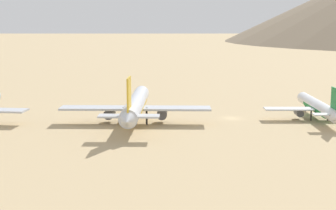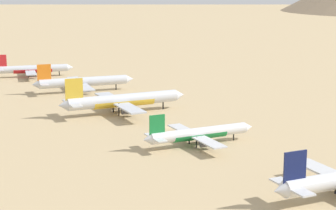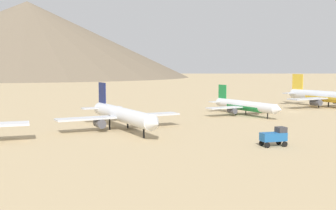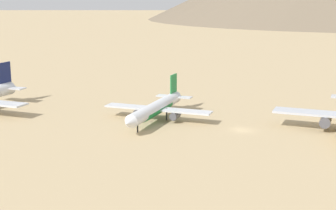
{
  "view_description": "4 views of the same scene",
  "coord_description": "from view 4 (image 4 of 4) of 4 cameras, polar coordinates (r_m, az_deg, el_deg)",
  "views": [
    {
      "loc": [
        -125.03,
        13.65,
        24.57
      ],
      "look_at": [
        1.45,
        16.44,
        3.14
      ],
      "focal_mm": 53.02,
      "sensor_mm": 36.0,
      "label": 1
    },
    {
      "loc": [
        -74.12,
        -161.66,
        45.03
      ],
      "look_at": [
        2.31,
        5.05,
        5.78
      ],
      "focal_mm": 64.12,
      "sensor_mm": 36.0,
      "label": 2
    },
    {
      "loc": [
        107.65,
        -107.45,
        16.08
      ],
      "look_at": [
        8.72,
        -55.29,
        5.69
      ],
      "focal_mm": 43.93,
      "sensor_mm": 36.0,
      "label": 3
    },
    {
      "loc": [
        109.49,
        24.8,
        30.3
      ],
      "look_at": [
        7.61,
        -15.18,
        6.23
      ],
      "focal_mm": 53.78,
      "sensor_mm": 36.0,
      "label": 4
    }
  ],
  "objects": [
    {
      "name": "parked_jet_2",
      "position": [
        122.59,
        -1.35,
        -0.35
      ],
      "size": [
        33.68,
        27.29,
        9.73
      ],
      "color": "silver",
      "rests_on": "ground"
    },
    {
      "name": "ground_plane",
      "position": [
        116.28,
        8.37,
        -2.83
      ],
      "size": [
        1800.0,
        1800.0,
        0.0
      ],
      "primitive_type": "plane",
      "color": "tan"
    }
  ]
}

